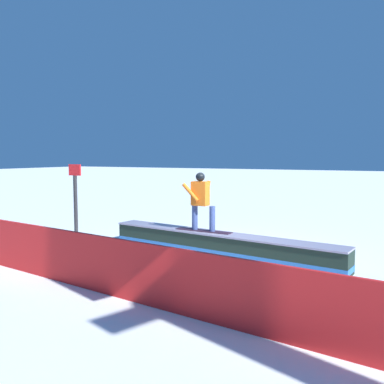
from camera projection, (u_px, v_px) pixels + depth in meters
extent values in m
plane|color=white|center=(219.00, 256.00, 9.84)|extent=(120.00, 120.00, 0.00)
cube|color=black|center=(219.00, 245.00, 9.81)|extent=(6.09, 1.34, 0.51)
cube|color=#2865B7|center=(219.00, 250.00, 9.83)|extent=(6.10, 1.35, 0.12)
cube|color=#8D88A3|center=(219.00, 234.00, 9.79)|extent=(6.10, 1.40, 0.04)
cube|color=#2A1826|center=(203.00, 231.00, 10.04)|extent=(1.46, 0.36, 0.01)
cylinder|color=#384C86|center=(195.00, 217.00, 10.14)|extent=(0.15, 0.15, 0.61)
cylinder|color=#384C86|center=(212.00, 219.00, 9.89)|extent=(0.15, 0.15, 0.61)
cube|color=orange|center=(200.00, 193.00, 10.01)|extent=(0.41, 0.26, 0.58)
sphere|color=black|center=(200.00, 177.00, 9.97)|extent=(0.22, 0.22, 0.22)
cylinder|color=orange|center=(190.00, 192.00, 9.95)|extent=(0.46, 0.12, 0.45)
cylinder|color=orange|center=(207.00, 192.00, 10.10)|extent=(0.19, 0.10, 0.56)
cube|color=red|center=(133.00, 271.00, 6.72)|extent=(10.16, 1.42, 1.00)
cylinder|color=#262628|center=(76.00, 210.00, 11.14)|extent=(0.10, 0.10, 1.85)
cube|color=red|center=(75.00, 170.00, 11.05)|extent=(0.40, 0.04, 0.30)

